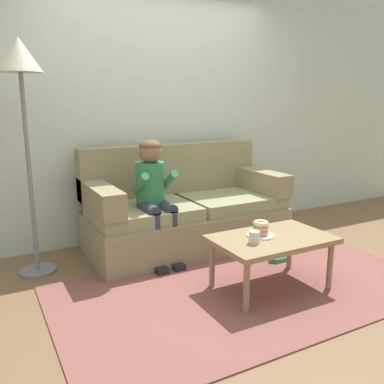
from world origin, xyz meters
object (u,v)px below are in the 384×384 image
Objects in this scene: donut at (261,232)px; floor_lamp at (21,81)px; mug at (254,237)px; toy_controller at (279,259)px; couch at (184,212)px; person_child at (154,189)px; coffee_table at (272,243)px.

floor_lamp is (-1.48, 1.13, 1.13)m from donut.
floor_lamp reaches higher than mug.
floor_lamp is (-1.97, 0.80, 1.56)m from toy_controller.
couch is 21.25× the size of mug.
floor_lamp reaches higher than person_child.
coffee_table is 0.67m from toy_controller.
coffee_table is 0.12m from donut.
donut reaches higher than toy_controller.
couch is 1.03m from toy_controller.
floor_lamp is at bearing 137.61° from mug.
couch is 0.56m from person_child.
donut is 2.18m from floor_lamp.
coffee_table is 3.99× the size of toy_controller.
donut is (-0.07, 0.05, 0.08)m from coffee_table.
coffee_table reaches higher than toy_controller.
couch is 2.12× the size of coffee_table.
coffee_table is at bearing -37.27° from floor_lamp.
person_child is 1.09m from mug.
toy_controller is (0.49, 0.33, -0.43)m from donut.
toy_controller is at bearing -30.86° from person_child.
donut is 1.33× the size of mug.
toy_controller is (0.56, -0.79, -0.33)m from couch.
couch reaches higher than coffee_table.
donut is 0.06× the size of floor_lamp.
toy_controller is 0.12× the size of floor_lamp.
couch is 1.13m from donut.
mug is at bearing -143.31° from donut.
mug reaches higher than donut.
person_child reaches higher than donut.
donut is at bearing -37.28° from floor_lamp.
coffee_table is at bearing -82.99° from couch.
couch is at bearing 27.40° from person_child.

